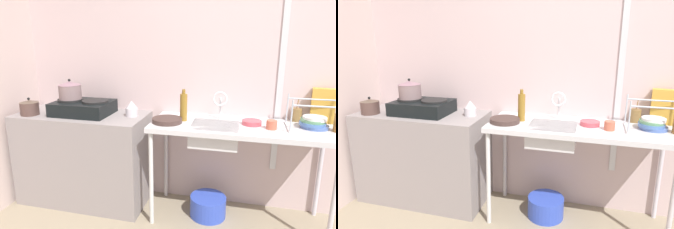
# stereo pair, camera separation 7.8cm
# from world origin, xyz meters

# --- Properties ---
(wall_back) EXTENTS (5.35, 0.10, 2.59)m
(wall_back) POSITION_xyz_m (0.00, 1.60, 1.29)
(wall_back) COLOR beige
(wall_back) RESTS_ON ground
(wall_metal_strip) EXTENTS (0.05, 0.01, 2.07)m
(wall_metal_strip) POSITION_xyz_m (0.10, 1.54, 1.42)
(wall_metal_strip) COLOR silver
(counter_concrete) EXTENTS (1.19, 0.56, 0.86)m
(counter_concrete) POSITION_xyz_m (-1.62, 1.27, 0.43)
(counter_concrete) COLOR gray
(counter_concrete) RESTS_ON ground
(counter_sink) EXTENTS (1.45, 0.56, 0.86)m
(counter_sink) POSITION_xyz_m (-0.20, 1.27, 0.79)
(counter_sink) COLOR silver
(counter_sink) RESTS_ON ground
(stove) EXTENTS (0.51, 0.38, 0.14)m
(stove) POSITION_xyz_m (-1.60, 1.27, 0.92)
(stove) COLOR black
(stove) RESTS_ON counter_concrete
(pot_on_left_burner) EXTENTS (0.20, 0.20, 0.18)m
(pot_on_left_burner) POSITION_xyz_m (-1.72, 1.27, 1.07)
(pot_on_left_burner) COLOR gray
(pot_on_left_burner) RESTS_ON stove
(pot_beside_stove) EXTENTS (0.17, 0.17, 0.16)m
(pot_beside_stove) POSITION_xyz_m (-2.06, 1.13, 0.93)
(pot_beside_stove) COLOR #4F3933
(pot_beside_stove) RESTS_ON counter_concrete
(percolator) EXTENTS (0.11, 0.11, 0.14)m
(percolator) POSITION_xyz_m (-1.15, 1.32, 0.92)
(percolator) COLOR silver
(percolator) RESTS_ON counter_concrete
(sink_basin) EXTENTS (0.38, 0.35, 0.16)m
(sink_basin) POSITION_xyz_m (-0.40, 1.23, 0.78)
(sink_basin) COLOR silver
(sink_basin) RESTS_ON counter_sink
(faucet) EXTENTS (0.13, 0.07, 0.25)m
(faucet) POSITION_xyz_m (-0.38, 1.39, 1.02)
(faucet) COLOR silver
(faucet) RESTS_ON counter_sink
(frying_pan) EXTENTS (0.25, 0.25, 0.04)m
(frying_pan) POSITION_xyz_m (-0.79, 1.20, 0.87)
(frying_pan) COLOR #3E2D28
(frying_pan) RESTS_ON counter_sink
(dish_rack) EXTENTS (0.38, 0.28, 0.25)m
(dish_rack) POSITION_xyz_m (0.34, 1.29, 0.90)
(dish_rack) COLOR #B1BAC4
(dish_rack) RESTS_ON counter_sink
(cup_by_rack) EXTENTS (0.08, 0.08, 0.07)m
(cup_by_rack) POSITION_xyz_m (0.03, 1.22, 0.89)
(cup_by_rack) COLOR #C05C43
(cup_by_rack) RESTS_ON counter_sink
(small_bowl_on_drainboard) EXTENTS (0.15, 0.15, 0.04)m
(small_bowl_on_drainboard) POSITION_xyz_m (-0.11, 1.31, 0.87)
(small_bowl_on_drainboard) COLOR #C24651
(small_bowl_on_drainboard) RESTS_ON counter_sink
(bottle_by_sink) EXTENTS (0.06, 0.06, 0.27)m
(bottle_by_sink) POSITION_xyz_m (-0.67, 1.29, 0.98)
(bottle_by_sink) COLOR olive
(bottle_by_sink) RESTS_ON counter_sink
(cereal_box) EXTENTS (0.18, 0.09, 0.29)m
(cereal_box) POSITION_xyz_m (0.44, 1.50, 1.00)
(cereal_box) COLOR gold
(cereal_box) RESTS_ON counter_sink
(utensil_jar) EXTENTS (0.08, 0.08, 0.19)m
(utensil_jar) POSITION_xyz_m (0.24, 1.49, 0.91)
(utensil_jar) COLOR olive
(utensil_jar) RESTS_ON counter_sink
(bucket_on_floor) EXTENTS (0.31, 0.31, 0.18)m
(bucket_on_floor) POSITION_xyz_m (-0.44, 1.26, 0.09)
(bucket_on_floor) COLOR blue
(bucket_on_floor) RESTS_ON ground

